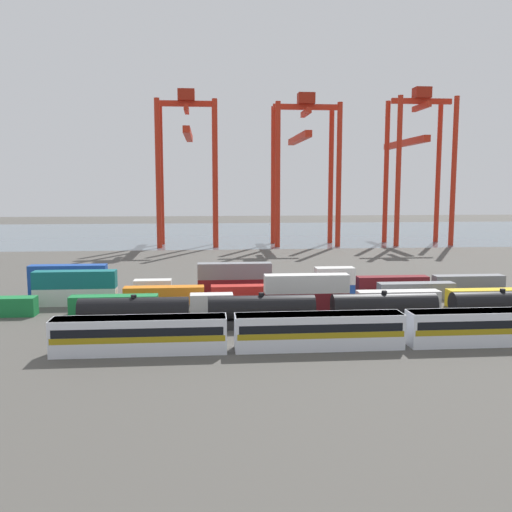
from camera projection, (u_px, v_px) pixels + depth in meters
ground_plane at (256, 269)px, 120.01m from camera, size 420.00×420.00×0.00m
harbour_water at (234, 233)px, 211.20m from camera, size 400.00×110.00×0.01m
passenger_train at (319, 329)px, 61.52m from camera, size 57.33×3.14×3.90m
freight_tank_row at (384, 309)px, 72.04m from camera, size 76.74×2.99×4.45m
shipping_container_0 at (14, 306)px, 77.11m from camera, size 6.04×2.44×2.60m
shipping_container_1 at (114, 305)px, 78.29m from camera, size 12.10×2.44×2.60m
shipping_container_2 at (212, 303)px, 79.46m from camera, size 6.04×2.44×2.60m
shipping_container_3 at (306, 301)px, 80.63m from camera, size 12.10×2.44×2.60m
shipping_container_4 at (306, 283)px, 80.30m from camera, size 12.10×2.44×2.60m
shipping_container_5 at (398, 300)px, 81.80m from camera, size 12.10×2.44×2.60m
shipping_container_6 at (488, 298)px, 82.97m from camera, size 12.10×2.44×2.60m
shipping_container_7 at (76, 296)px, 84.04m from camera, size 12.10×2.44×2.60m
shipping_container_8 at (75, 279)px, 83.71m from camera, size 12.10×2.44×2.60m
shipping_container_9 at (164, 295)px, 85.17m from camera, size 12.10×2.44×2.60m
shipping_container_10 at (250, 294)px, 86.31m from camera, size 12.10×2.44×2.60m
shipping_container_11 at (334, 292)px, 87.44m from camera, size 6.04×2.44×2.60m
shipping_container_12 at (335, 276)px, 87.11m from camera, size 6.04×2.44×2.60m
shipping_container_13 at (416, 291)px, 88.57m from camera, size 12.10×2.44×2.60m
shipping_container_14 at (69, 289)px, 90.15m from camera, size 12.10×2.44×2.60m
shipping_container_15 at (68, 273)px, 89.82m from camera, size 12.10×2.44×2.60m
shipping_container_16 at (153, 288)px, 91.30m from camera, size 6.04×2.44×2.60m
shipping_container_17 at (235, 286)px, 92.45m from camera, size 12.10×2.44×2.60m
shipping_container_18 at (235, 271)px, 92.13m from camera, size 12.10×2.44×2.60m
shipping_container_19 at (314, 285)px, 93.61m from camera, size 12.10×2.44×2.60m
shipping_container_20 at (392, 284)px, 94.76m from camera, size 12.10×2.44×2.60m
shipping_container_21 at (468, 283)px, 95.91m from camera, size 12.10×2.44×2.60m
gantry_crane_west at (187, 152)px, 165.58m from camera, size 17.69×35.53×45.15m
gantry_crane_central at (304, 154)px, 168.52m from camera, size 19.46×35.19×44.61m
gantry_crane_east at (416, 152)px, 171.81m from camera, size 18.34×38.34×46.71m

